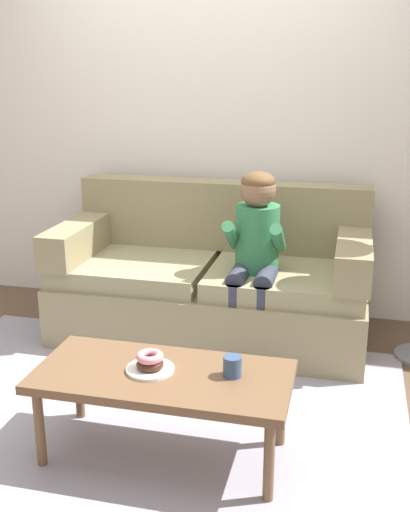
% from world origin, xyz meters
% --- Properties ---
extents(ground, '(10.00, 10.00, 0.00)m').
position_xyz_m(ground, '(0.00, 0.00, 0.00)').
color(ground, brown).
extents(wall_back, '(8.00, 0.10, 2.80)m').
position_xyz_m(wall_back, '(0.00, 1.40, 1.40)').
color(wall_back, silver).
rests_on(wall_back, ground).
extents(area_rug, '(2.66, 2.03, 0.01)m').
position_xyz_m(area_rug, '(0.00, -0.25, 0.01)').
color(area_rug, '#9993A3').
rests_on(area_rug, ground).
extents(couch, '(1.94, 0.90, 0.95)m').
position_xyz_m(couch, '(0.15, 0.85, 0.35)').
color(couch, '#8C7F5B').
rests_on(couch, ground).
extents(coffee_table, '(1.11, 0.52, 0.42)m').
position_xyz_m(coffee_table, '(0.24, -0.52, 0.37)').
color(coffee_table, brown).
rests_on(coffee_table, ground).
extents(person_child, '(0.34, 0.58, 1.10)m').
position_xyz_m(person_child, '(0.45, 0.64, 0.67)').
color(person_child, '#337A4C').
rests_on(person_child, ground).
extents(plate, '(0.21, 0.21, 0.01)m').
position_xyz_m(plate, '(0.18, -0.51, 0.42)').
color(plate, white).
rests_on(plate, coffee_table).
extents(donut, '(0.17, 0.17, 0.04)m').
position_xyz_m(donut, '(0.18, -0.51, 0.45)').
color(donut, '#422619').
rests_on(donut, plate).
extents(donut_second, '(0.16, 0.16, 0.04)m').
position_xyz_m(donut_second, '(0.18, -0.51, 0.48)').
color(donut_second, pink).
rests_on(donut_second, donut).
extents(mug, '(0.08, 0.08, 0.09)m').
position_xyz_m(mug, '(0.54, -0.48, 0.46)').
color(mug, '#334C72').
rests_on(mug, coffee_table).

